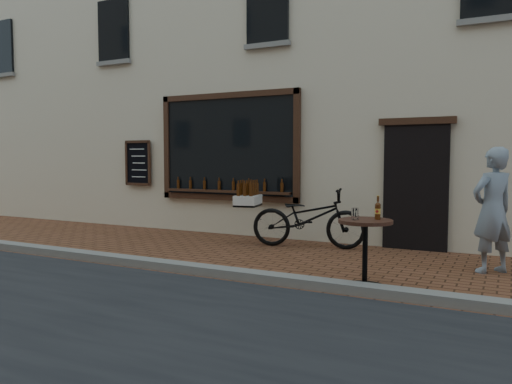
% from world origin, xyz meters
% --- Properties ---
extents(ground, '(90.00, 90.00, 0.00)m').
position_xyz_m(ground, '(0.00, 0.00, 0.00)').
color(ground, brown).
rests_on(ground, ground).
extents(kerb, '(90.00, 0.25, 0.12)m').
position_xyz_m(kerb, '(0.00, 0.20, 0.06)').
color(kerb, slate).
rests_on(kerb, ground).
extents(shop_building, '(28.00, 6.20, 10.00)m').
position_xyz_m(shop_building, '(0.00, 6.50, 5.00)').
color(shop_building, beige).
rests_on(shop_building, ground).
extents(cargo_bicycle, '(2.45, 1.13, 1.15)m').
position_xyz_m(cargo_bicycle, '(0.10, 2.80, 0.55)').
color(cargo_bicycle, black).
rests_on(cargo_bicycle, ground).
extents(bistro_table, '(0.67, 0.67, 1.15)m').
position_xyz_m(bistro_table, '(1.80, 0.50, 0.61)').
color(bistro_table, black).
rests_on(bistro_table, ground).
extents(pedestrian, '(0.76, 0.76, 1.78)m').
position_xyz_m(pedestrian, '(3.17, 2.14, 0.89)').
color(pedestrian, gray).
rests_on(pedestrian, ground).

